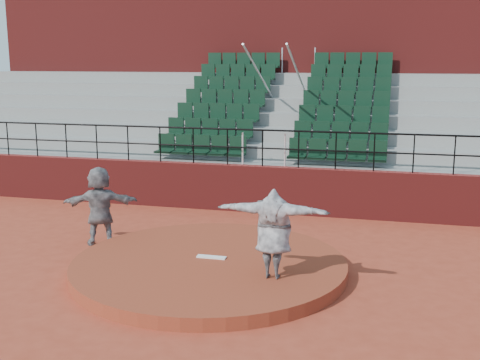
% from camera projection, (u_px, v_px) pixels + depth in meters
% --- Properties ---
extents(ground, '(90.00, 90.00, 0.00)m').
position_uv_depth(ground, '(209.00, 272.00, 12.10)').
color(ground, '#9C3823').
rests_on(ground, ground).
extents(pitchers_mound, '(5.50, 5.50, 0.25)m').
position_uv_depth(pitchers_mound, '(209.00, 266.00, 12.08)').
color(pitchers_mound, maroon).
rests_on(pitchers_mound, ground).
extents(pitching_rubber, '(0.60, 0.15, 0.03)m').
position_uv_depth(pitching_rubber, '(211.00, 257.00, 12.19)').
color(pitching_rubber, white).
rests_on(pitching_rubber, pitchers_mound).
extents(boundary_wall, '(24.00, 0.30, 1.30)m').
position_uv_depth(boundary_wall, '(262.00, 189.00, 16.72)').
color(boundary_wall, maroon).
rests_on(boundary_wall, ground).
extents(wall_railing, '(24.04, 0.05, 1.03)m').
position_uv_depth(wall_railing, '(263.00, 140.00, 16.44)').
color(wall_railing, black).
rests_on(wall_railing, boundary_wall).
extents(seating_deck, '(24.00, 5.97, 4.63)m').
position_uv_depth(seating_deck, '(286.00, 144.00, 20.03)').
color(seating_deck, gray).
rests_on(seating_deck, ground).
extents(press_box_facade, '(24.00, 3.00, 7.10)m').
position_uv_depth(press_box_facade, '(304.00, 76.00, 23.36)').
color(press_box_facade, maroon).
rests_on(press_box_facade, ground).
extents(pitcher, '(2.07, 0.59, 1.68)m').
position_uv_depth(pitcher, '(273.00, 233.00, 10.96)').
color(pitcher, black).
rests_on(pitcher, pitchers_mound).
extents(fielder, '(1.77, 1.13, 1.83)m').
position_uv_depth(fielder, '(100.00, 205.00, 13.76)').
color(fielder, black).
rests_on(fielder, ground).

